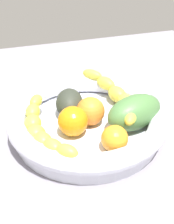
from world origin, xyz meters
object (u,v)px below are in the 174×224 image
banana_draped_right (117,96)px  mango_green (135,112)px  orange_front (115,139)px  avocado_dark (69,103)px  banana_draped_left (41,130)px  orange_mid_left (91,112)px  fruit_bowl (87,120)px  orange_mid_right (73,121)px

banana_draped_right → mango_green: bearing=93.5°
mango_green → orange_front: bearing=39.5°
mango_green → banana_draped_right: bearing=-86.5°
avocado_dark → banana_draped_left: bearing=43.8°
banana_draped_right → orange_mid_left: 8.77cm
banana_draped_right → avocado_dark: 11.23cm
orange_front → mango_green: bearing=-140.5°
banana_draped_right → orange_front: bearing=64.9°
orange_mid_left → fruit_bowl: bearing=-14.8°
avocado_dark → fruit_bowl: bearing=119.7°
banana_draped_right → fruit_bowl: bearing=23.8°
fruit_bowl → orange_front: bearing=102.8°
orange_mid_right → banana_draped_right: bearing=-153.2°
orange_mid_left → mango_green: mango_green is taller
orange_mid_right → avocado_dark: bearing=-99.8°
orange_front → orange_mid_right: bearing=-50.3°
orange_mid_left → avocado_dark: 5.86cm
banana_draped_left → avocado_dark: (-7.92, -7.60, 0.15)cm
fruit_bowl → banana_draped_right: size_ratio=1.29×
orange_front → mango_green: mango_green is taller
orange_mid_right → banana_draped_left: bearing=4.4°
orange_mid_left → mango_green: 9.20cm
orange_front → orange_mid_right: size_ratio=0.84×
fruit_bowl → banana_draped_left: bearing=16.0°
banana_draped_left → orange_front: size_ratio=4.52×
fruit_bowl → mango_green: size_ratio=2.62×
orange_front → avocado_dark: (4.84, -14.37, 0.44)cm
banana_draped_left → orange_front: 14.44cm
orange_mid_left → avocado_dark: (3.39, -4.78, -0.04)cm
orange_mid_right → orange_front: bearing=129.7°
fruit_bowl → orange_mid_left: bearing=165.2°
orange_mid_right → mango_green: 13.03cm
orange_mid_left → avocado_dark: same height
fruit_bowl → orange_front: (-2.22, 9.80, 1.73)cm
orange_front → orange_mid_right: (6.06, -7.29, 0.50)cm
fruit_bowl → orange_front: 10.19cm
orange_front → orange_mid_left: bearing=-81.5°
mango_green → avocado_dark: mango_green is taller
fruit_bowl → banana_draped_right: 9.70cm
orange_mid_right → mango_green: size_ratio=0.48×
fruit_bowl → orange_mid_right: 5.10cm
fruit_bowl → orange_mid_left: orange_mid_left is taller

